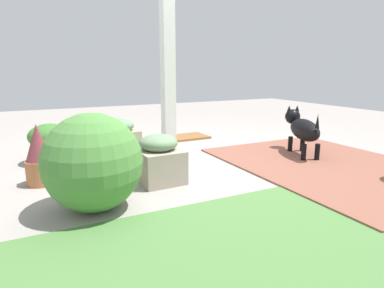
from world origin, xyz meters
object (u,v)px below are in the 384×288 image
object	(u,v)px
dog	(302,128)
doormat	(188,137)
stone_planter_nearest	(119,136)
terracotta_pot_broad	(50,139)
terracotta_pot_spiky	(39,156)
porch_pillar	(168,52)
round_shrub	(93,162)
stone_planter_mid	(159,159)

from	to	relation	value
dog	doormat	size ratio (longest dim) A/B	1.42
doormat	stone_planter_nearest	bearing A→B (deg)	17.84
terracotta_pot_broad	terracotta_pot_spiky	bearing A→B (deg)	79.26
porch_pillar	terracotta_pot_broad	distance (m)	1.59
porch_pillar	terracotta_pot_spiky	distance (m)	1.54
terracotta_pot_broad	dog	xyz separation A→B (m)	(-2.67, 1.00, 0.07)
stone_planter_nearest	round_shrub	world-z (taller)	round_shrub
dog	round_shrub	bearing A→B (deg)	11.06
stone_planter_mid	terracotta_pot_spiky	world-z (taller)	terracotta_pot_spiky
dog	doormat	distance (m)	1.72
stone_planter_nearest	round_shrub	size ratio (longest dim) A/B	0.67
terracotta_pot_spiky	doormat	world-z (taller)	terracotta_pot_spiky
porch_pillar	terracotta_pot_broad	xyz separation A→B (m)	(1.10, -0.70, -0.90)
stone_planter_nearest	porch_pillar	bearing A→B (deg)	109.43
stone_planter_nearest	doormat	xyz separation A→B (m)	(-1.11, -0.36, -0.18)
dog	terracotta_pot_broad	bearing A→B (deg)	-20.51
round_shrub	doormat	distance (m)	2.66
stone_planter_mid	stone_planter_nearest	bearing A→B (deg)	-88.65
stone_planter_mid	dog	size ratio (longest dim) A/B	0.56
stone_planter_mid	terracotta_pot_spiky	distance (m)	1.05
round_shrub	dog	world-z (taller)	round_shrub
stone_planter_mid	porch_pillar	bearing A→B (deg)	-123.41
terracotta_pot_broad	doormat	size ratio (longest dim) A/B	0.79
dog	porch_pillar	bearing A→B (deg)	-10.82
porch_pillar	doormat	bearing A→B (deg)	-123.56
stone_planter_mid	dog	bearing A→B (deg)	-176.36
stone_planter_mid	round_shrub	distance (m)	0.75
dog	terracotta_pot_spiky	bearing A→B (deg)	-5.75
porch_pillar	dog	bearing A→B (deg)	169.18
stone_planter_mid	terracotta_pot_broad	world-z (taller)	stone_planter_mid
stone_planter_nearest	terracotta_pot_broad	world-z (taller)	terracotta_pot_broad
porch_pillar	terracotta_pot_spiky	world-z (taller)	porch_pillar
stone_planter_nearest	terracotta_pot_broad	bearing A→B (deg)	11.51
terracotta_pot_broad	dog	bearing A→B (deg)	159.49
porch_pillar	dog	size ratio (longest dim) A/B	2.91
stone_planter_mid	round_shrub	xyz separation A→B (m)	(0.64, 0.37, 0.15)
porch_pillar	stone_planter_nearest	distance (m)	1.33
terracotta_pot_broad	terracotta_pot_spiky	distance (m)	0.73
round_shrub	dog	size ratio (longest dim) A/B	0.89
stone_planter_nearest	dog	distance (m)	2.20
porch_pillar	dog	distance (m)	1.80
porch_pillar	stone_planter_mid	distance (m)	1.08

